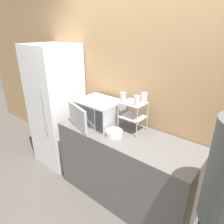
{
  "coord_description": "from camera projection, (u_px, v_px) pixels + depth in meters",
  "views": [
    {
      "loc": [
        1.14,
        -1.32,
        2.02
      ],
      "look_at": [
        -0.24,
        0.35,
        1.11
      ],
      "focal_mm": 32.0,
      "sensor_mm": 36.0,
      "label": 1
    }
  ],
  "objects": [
    {
      "name": "wall_back",
      "position": [
        145.0,
        94.0,
        2.37
      ],
      "size": [
        8.0,
        0.06,
        2.6
      ],
      "color": "tan",
      "rests_on": "ground_plane"
    },
    {
      "name": "glass_back_right",
      "position": [
        144.0,
        98.0,
        2.2
      ],
      "size": [
        0.07,
        0.07,
        0.11
      ],
      "color": "silver",
      "rests_on": "dish_rack"
    },
    {
      "name": "counter",
      "position": [
        125.0,
        167.0,
        2.44
      ],
      "size": [
        1.69,
        0.64,
        0.9
      ],
      "color": "#595654",
      "rests_on": "ground_plane"
    },
    {
      "name": "ground_plane",
      "position": [
        109.0,
        211.0,
        2.39
      ],
      "size": [
        12.0,
        12.0,
        0.0
      ],
      "primitive_type": "plane",
      "color": "#4C4742"
    },
    {
      "name": "dish_rack",
      "position": [
        133.0,
        111.0,
        2.26
      ],
      "size": [
        0.27,
        0.23,
        0.35
      ],
      "color": "#B2B2B7",
      "rests_on": "counter"
    },
    {
      "name": "bowl",
      "position": [
        114.0,
        133.0,
        2.22
      ],
      "size": [
        0.18,
        0.18,
        0.07
      ],
      "color": "silver",
      "rests_on": "counter"
    },
    {
      "name": "glass_front_right",
      "position": [
        137.0,
        101.0,
        2.11
      ],
      "size": [
        0.07,
        0.07,
        0.11
      ],
      "color": "silver",
      "rests_on": "dish_rack"
    },
    {
      "name": "glass_front_left",
      "position": [
        123.0,
        98.0,
        2.2
      ],
      "size": [
        0.07,
        0.07,
        0.11
      ],
      "color": "silver",
      "rests_on": "dish_rack"
    },
    {
      "name": "refrigerator",
      "position": [
        57.0,
        107.0,
        3.04
      ],
      "size": [
        0.66,
        0.65,
        1.83
      ],
      "color": "white",
      "rests_on": "ground_plane"
    },
    {
      "name": "microwave",
      "position": [
        98.0,
        112.0,
        2.51
      ],
      "size": [
        0.54,
        0.58,
        0.29
      ],
      "color": "#ADADB2",
      "rests_on": "counter"
    }
  ]
}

